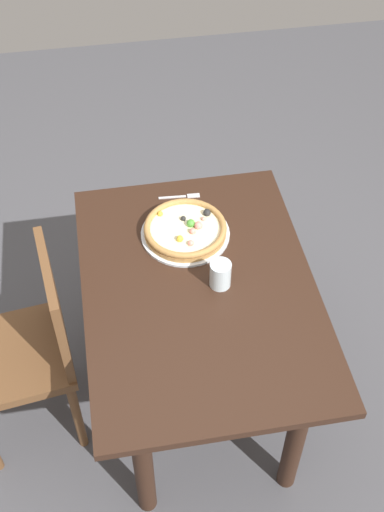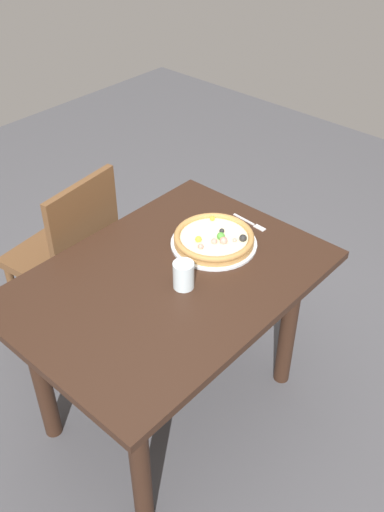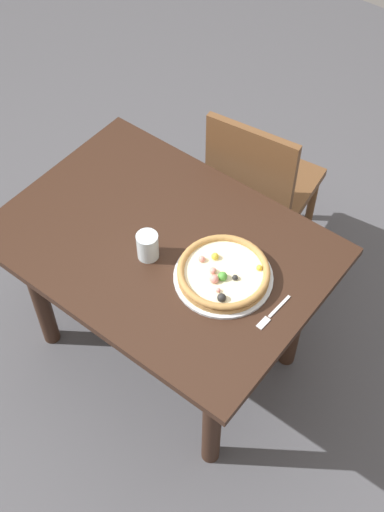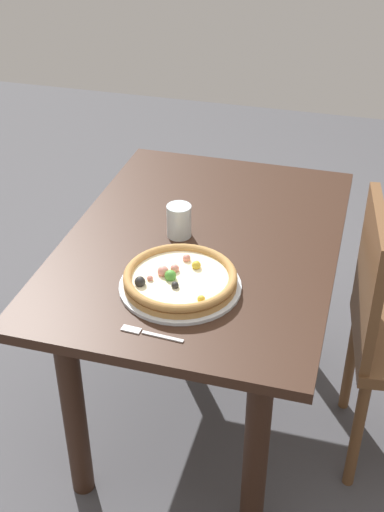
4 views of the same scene
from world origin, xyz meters
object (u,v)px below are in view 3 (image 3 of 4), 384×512
fork (271,315)px  dining_table (163,264)px  chair_near (259,187)px  drinking_glass (148,246)px  plate (223,277)px  pizza (223,273)px

fork → dining_table: bearing=-88.6°
chair_near → drinking_glass: 0.75m
dining_table → drinking_glass: size_ratio=11.14×
plate → pizza: bearing=101.9°
chair_near → drinking_glass: bearing=-98.1°
plate → drinking_glass: bearing=17.2°
pizza → drinking_glass: (0.26, 0.08, 0.02)m
dining_table → pizza: 0.31m
dining_table → fork: (-0.47, 0.02, 0.13)m
pizza → drinking_glass: size_ratio=3.03×
plate → fork: bearing=173.3°
pizza → plate: bearing=-78.1°
dining_table → plate: size_ratio=3.41×
dining_table → pizza: size_ratio=3.68×
fork → plate: bearing=-93.1°
fork → pizza: bearing=-92.9°
plate → fork: (-0.21, 0.02, -0.00)m
fork → drinking_glass: drinking_glass is taller
chair_near → pizza: chair_near is taller
dining_table → fork: size_ratio=6.92×
dining_table → chair_near: 0.63m
dining_table → plate: bearing=-178.6°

